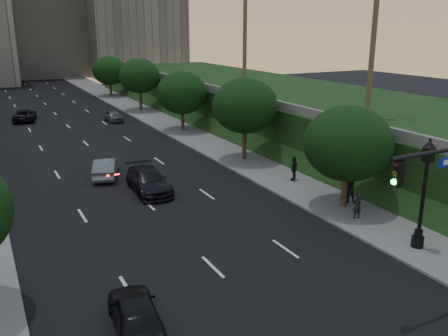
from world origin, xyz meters
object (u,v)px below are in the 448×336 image
pedestrian_b (349,188)px  pedestrian_c (294,168)px  street_lamp (423,199)px  sedan_far_right (113,116)px  sedan_near_left (136,313)px  pedestrian_a (357,206)px  sedan_mid_left (106,168)px  sedan_far_left (25,115)px  sedan_near_right (149,181)px

pedestrian_b → pedestrian_c: (-0.37, 5.16, -0.06)m
street_lamp → sedan_far_right: 39.87m
pedestrian_c → sedan_near_left: bearing=3.2°
sedan_near_left → pedestrian_a: size_ratio=2.71×
sedan_far_right → pedestrian_c: (5.34, -28.07, 0.36)m
street_lamp → sedan_mid_left: bearing=119.5°
sedan_near_left → pedestrian_c: 18.88m
sedan_near_left → sedan_far_left: size_ratio=0.82×
sedan_far_right → pedestrian_a: pedestrian_a is taller
sedan_mid_left → pedestrian_c: pedestrian_c is taller
sedan_near_right → pedestrian_a: bearing=-46.5°
street_lamp → sedan_near_right: street_lamp is taller
pedestrian_b → sedan_mid_left: bearing=-31.1°
pedestrian_c → street_lamp: bearing=52.1°
street_lamp → sedan_near_right: 16.93m
sedan_far_right → sedan_near_left: bearing=-105.8°
sedan_near_left → pedestrian_a: pedestrian_a is taller
pedestrian_a → sedan_mid_left: bearing=-49.2°
street_lamp → sedan_near_left: (-14.25, 0.14, -1.93)m
sedan_far_left → pedestrian_c: pedestrian_c is taller
sedan_far_right → pedestrian_c: 28.58m
sedan_near_left → sedan_near_right: (5.33, 14.14, 0.06)m
pedestrian_b → sedan_near_right: bearing=-22.7°
street_lamp → pedestrian_a: bearing=91.8°
pedestrian_c → pedestrian_b: bearing=60.3°
sedan_far_left → pedestrian_a: pedestrian_a is taller
street_lamp → sedan_far_left: bearing=106.9°
sedan_mid_left → sedan_near_right: 4.84m
sedan_near_left → sedan_far_left: bearing=-83.5°
pedestrian_b → sedan_far_left: bearing=-53.4°
sedan_far_right → sedan_near_right: bearing=-101.8°
sedan_far_left → pedestrian_b: bearing=121.6°
sedan_near_right → pedestrian_c: bearing=-13.3°
sedan_far_left → pedestrian_c: (14.41, -33.10, 0.32)m
pedestrian_b → pedestrian_c: bearing=-70.5°
street_lamp → pedestrian_a: size_ratio=3.70×
sedan_mid_left → sedan_near_right: size_ratio=0.83×
sedan_far_right → pedestrian_a: 35.70m
sedan_far_left → sedan_far_right: (9.07, -5.03, -0.04)m
sedan_mid_left → pedestrian_b: size_ratio=2.36×
sedan_far_left → pedestrian_a: size_ratio=3.31×
sedan_near_right → pedestrian_c: size_ratio=3.04×
sedan_near_right → pedestrian_a: size_ratio=3.46×
sedan_near_left → pedestrian_a: bearing=-156.8°
pedestrian_b → pedestrian_c: 5.18m
sedan_near_left → pedestrian_c: size_ratio=2.39×
sedan_far_right → pedestrian_b: size_ratio=2.08×
sedan_far_left → pedestrian_c: size_ratio=2.91×
sedan_near_left → sedan_far_right: 40.61m
street_lamp → pedestrian_b: 6.63m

